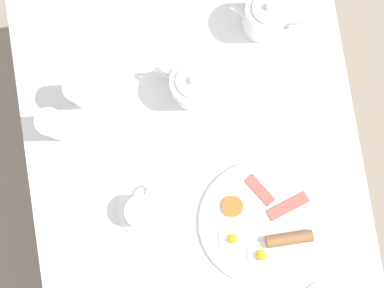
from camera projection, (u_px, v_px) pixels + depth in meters
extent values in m
plane|color=gray|center=(192.00, 160.00, 2.10)|extent=(8.00, 8.00, 0.00)
cube|color=silver|center=(192.00, 145.00, 1.36)|extent=(0.84, 1.13, 0.03)
cylinder|color=brown|center=(59.00, 19.00, 1.77)|extent=(0.04, 0.04, 0.73)
cylinder|color=white|center=(260.00, 222.00, 1.32)|extent=(0.30, 0.30, 0.01)
cylinder|color=white|center=(233.00, 239.00, 1.31)|extent=(0.07, 0.07, 0.00)
sphere|color=yellow|center=(233.00, 239.00, 1.30)|extent=(0.02, 0.02, 0.02)
cylinder|color=white|center=(261.00, 255.00, 1.31)|extent=(0.07, 0.07, 0.00)
sphere|color=yellow|center=(261.00, 255.00, 1.30)|extent=(0.03, 0.03, 0.03)
cylinder|color=brown|center=(290.00, 239.00, 1.30)|extent=(0.11, 0.03, 0.03)
cube|color=#B74C42|center=(288.00, 206.00, 1.32)|extent=(0.11, 0.06, 0.01)
cube|color=#B74C42|center=(260.00, 190.00, 1.32)|extent=(0.07, 0.09, 0.01)
cylinder|color=#D16023|center=(233.00, 206.00, 1.31)|extent=(0.05, 0.05, 0.01)
cylinder|color=white|center=(192.00, 86.00, 1.30)|extent=(0.11, 0.11, 0.11)
cylinder|color=white|center=(192.00, 81.00, 1.24)|extent=(0.08, 0.08, 0.01)
sphere|color=white|center=(192.00, 80.00, 1.23)|extent=(0.02, 0.02, 0.02)
cone|color=white|center=(219.00, 97.00, 1.29)|extent=(0.06, 0.05, 0.05)
torus|color=white|center=(170.00, 76.00, 1.30)|extent=(0.08, 0.06, 0.09)
cylinder|color=white|center=(265.00, 16.00, 1.32)|extent=(0.11, 0.11, 0.11)
cylinder|color=white|center=(268.00, 8.00, 1.26)|extent=(0.08, 0.08, 0.01)
sphere|color=white|center=(269.00, 6.00, 1.24)|extent=(0.02, 0.02, 0.02)
cone|color=white|center=(237.00, 11.00, 1.30)|extent=(0.06, 0.04, 0.05)
torus|color=white|center=(289.00, 19.00, 1.31)|extent=(0.09, 0.03, 0.09)
cylinder|color=white|center=(144.00, 210.00, 1.33)|extent=(0.13, 0.13, 0.01)
cylinder|color=white|center=(142.00, 211.00, 1.29)|extent=(0.08, 0.08, 0.06)
cylinder|color=olive|center=(143.00, 211.00, 1.30)|extent=(0.07, 0.07, 0.05)
torus|color=white|center=(147.00, 194.00, 1.30)|extent=(0.03, 0.04, 0.05)
cylinder|color=white|center=(82.00, 93.00, 1.29)|extent=(0.06, 0.06, 0.13)
cylinder|color=white|center=(56.00, 125.00, 1.27)|extent=(0.06, 0.06, 0.14)
cube|color=silver|center=(104.00, 29.00, 1.37)|extent=(0.10, 0.17, 0.00)
cube|color=silver|center=(102.00, 285.00, 1.31)|extent=(0.21, 0.03, 0.00)
cube|color=silver|center=(73.00, 204.00, 1.33)|extent=(0.14, 0.06, 0.00)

